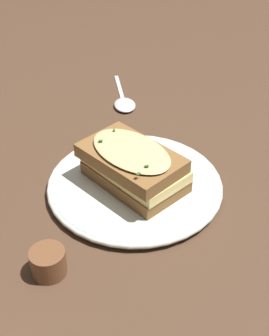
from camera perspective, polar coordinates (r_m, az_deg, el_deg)
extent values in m
plane|color=#473021|center=(0.72, 1.00, -2.71)|extent=(2.40, 2.40, 0.00)
cylinder|color=silver|center=(0.71, 0.00, -2.23)|extent=(0.25, 0.25, 0.01)
torus|color=silver|center=(0.71, 0.00, -2.05)|extent=(0.27, 0.27, 0.01)
cube|color=brown|center=(0.70, 0.00, -1.13)|extent=(0.16, 0.18, 0.02)
cube|color=#EAD17A|center=(0.69, 0.00, 0.09)|extent=(0.16, 0.18, 0.02)
cube|color=brown|center=(0.68, -0.42, 1.22)|extent=(0.16, 0.18, 0.02)
ellipsoid|color=#DBBC7F|center=(0.67, -0.43, 2.18)|extent=(0.14, 0.16, 0.01)
cube|color=#2D6028|center=(0.63, 1.49, 0.25)|extent=(0.01, 0.01, 0.00)
cube|color=#2D6028|center=(0.62, 0.45, -0.71)|extent=(0.01, 0.01, 0.00)
cube|color=#2D6028|center=(0.71, -2.50, 4.65)|extent=(0.01, 0.00, 0.00)
cube|color=#2D6028|center=(0.69, -4.03, 3.56)|extent=(0.00, 0.01, 0.00)
cube|color=silver|center=(1.00, -1.84, 9.80)|extent=(0.10, 0.05, 0.00)
ellipsoid|color=silver|center=(0.92, -1.19, 7.69)|extent=(0.07, 0.06, 0.01)
cylinder|color=brown|center=(0.60, -10.47, -11.22)|extent=(0.04, 0.04, 0.04)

